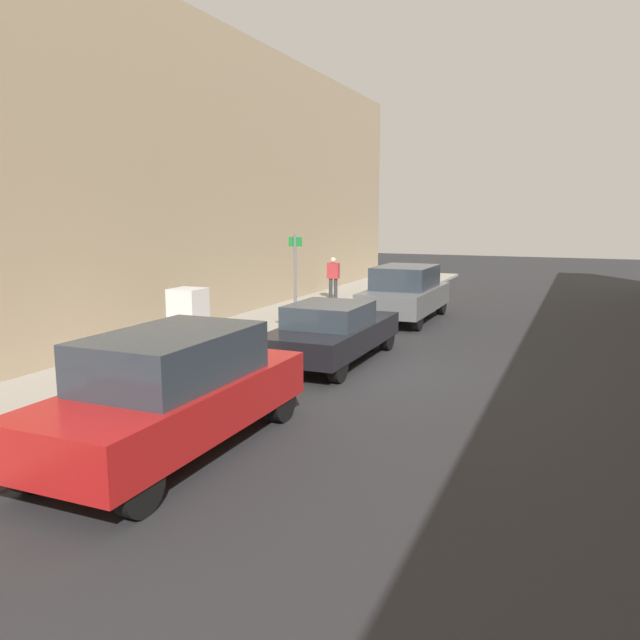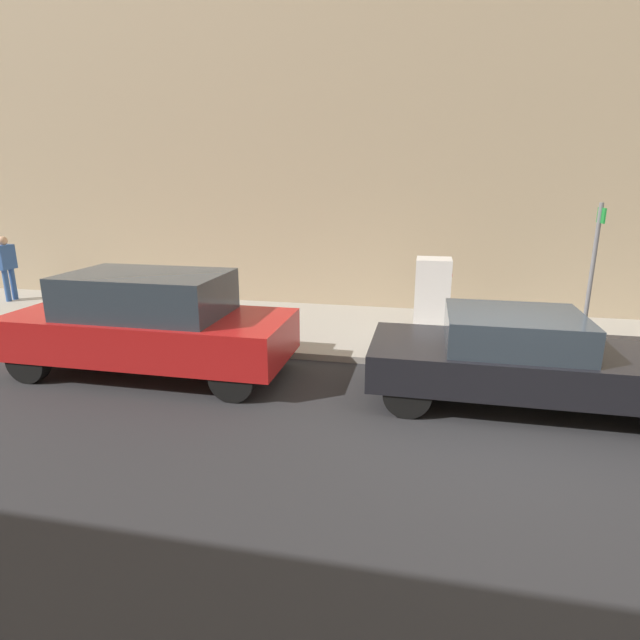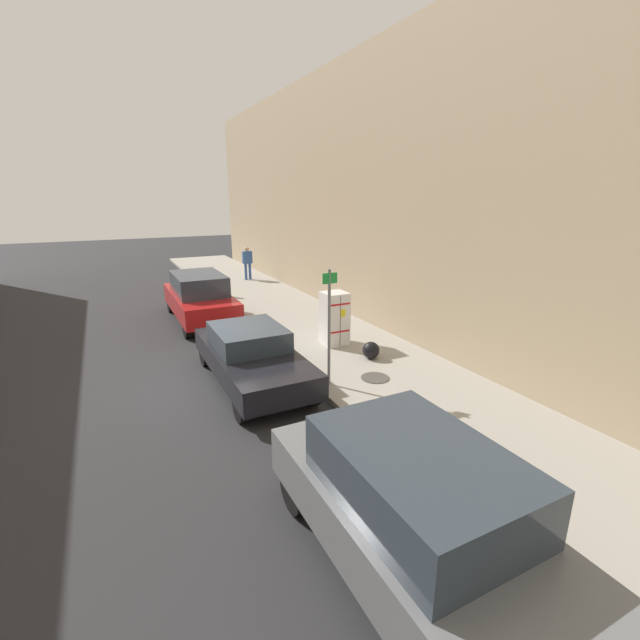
% 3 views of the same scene
% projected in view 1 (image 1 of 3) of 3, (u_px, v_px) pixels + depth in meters
% --- Properties ---
extents(ground_plane, '(80.00, 80.00, 0.00)m').
position_uv_depth(ground_plane, '(358.00, 370.00, 13.73)').
color(ground_plane, '#28282B').
extents(sidewalk_slab, '(3.95, 44.00, 0.12)m').
position_uv_depth(sidewalk_slab, '(205.00, 351.00, 15.26)').
color(sidewalk_slab, '#9E998E').
rests_on(sidewalk_slab, ground).
extents(building_facade_near, '(2.18, 39.60, 9.03)m').
position_uv_depth(building_facade_near, '(97.00, 169.00, 15.70)').
color(building_facade_near, tan).
rests_on(building_facade_near, ground).
extents(discarded_refrigerator, '(0.71, 0.72, 1.59)m').
position_uv_depth(discarded_refrigerator, '(189.00, 323.00, 14.30)').
color(discarded_refrigerator, white).
rests_on(discarded_refrigerator, sidewalk_slab).
extents(manhole_cover, '(0.70, 0.70, 0.02)m').
position_uv_depth(manhole_cover, '(259.00, 336.00, 16.76)').
color(manhole_cover, '#47443F').
rests_on(manhole_cover, sidewalk_slab).
extents(street_sign_post, '(0.36, 0.07, 2.77)m').
position_uv_depth(street_sign_post, '(295.00, 282.00, 15.87)').
color(street_sign_post, slate).
rests_on(street_sign_post, sidewalk_slab).
extents(trash_bag, '(0.47, 0.47, 0.47)m').
position_uv_depth(trash_bag, '(214.00, 334.00, 15.90)').
color(trash_bag, black).
rests_on(trash_bag, sidewalk_slab).
extents(pedestrian_walking_far, '(0.46, 0.22, 1.61)m').
position_uv_depth(pedestrian_walking_far, '(333.00, 275.00, 24.16)').
color(pedestrian_walking_far, '#333338').
rests_on(pedestrian_walking_far, sidewalk_slab).
extents(parked_suv_red, '(1.87, 4.79, 1.76)m').
position_uv_depth(parked_suv_red, '(174.00, 390.00, 8.86)').
color(parked_suv_red, red).
rests_on(parked_suv_red, ground).
extents(parked_sedan_dark, '(1.83, 4.54, 1.39)m').
position_uv_depth(parked_sedan_dark, '(332.00, 331.00, 14.34)').
color(parked_sedan_dark, black).
rests_on(parked_sedan_dark, ground).
extents(parked_suv_gray, '(1.92, 4.51, 1.75)m').
position_uv_depth(parked_suv_gray, '(405.00, 292.00, 19.98)').
color(parked_suv_gray, slate).
rests_on(parked_suv_gray, ground).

